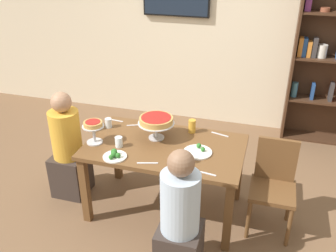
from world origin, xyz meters
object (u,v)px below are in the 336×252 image
salad_plate_far_diner (115,155)px  water_glass_clear_spare (184,157)px  beer_glass_amber_tall (192,126)px  water_glass_clear_near (119,142)px  water_glass_clear_far (108,123)px  chair_head_east (274,182)px  diner_head_west (68,152)px  diner_near_right (180,224)px  personal_pizza_stand (93,127)px  salad_plate_near_diner (198,151)px  cutlery_fork_far (220,134)px  dining_table (165,154)px  cutlery_knife_far (148,163)px  cutlery_knife_near (135,125)px  cutlery_spare_fork (115,120)px  cutlery_fork_near (206,173)px  deep_dish_pizza_stand (156,121)px

salad_plate_far_diner → water_glass_clear_spare: size_ratio=1.79×
beer_glass_amber_tall → water_glass_clear_near: size_ratio=1.37×
water_glass_clear_far → beer_glass_amber_tall: bearing=9.3°
chair_head_east → salad_plate_far_diner: bearing=16.2°
diner_head_west → diner_near_right: (1.37, -0.70, 0.00)m
personal_pizza_stand → water_glass_clear_far: size_ratio=2.30×
diner_near_right → salad_plate_near_diner: 0.72m
water_glass_clear_far → water_glass_clear_near: bearing=-52.1°
salad_plate_far_diner → water_glass_clear_far: water_glass_clear_far is taller
diner_head_west → cutlery_fork_far: bearing=13.6°
dining_table → diner_near_right: 0.80m
water_glass_clear_spare → water_glass_clear_far: bearing=154.5°
water_glass_clear_spare → water_glass_clear_near: bearing=171.2°
salad_plate_far_diner → cutlery_knife_far: bearing=-1.0°
salad_plate_near_diner → water_glass_clear_far: size_ratio=2.70×
diner_head_west → salad_plate_near_diner: 1.38m
diner_near_right → cutlery_knife_near: (-0.74, 1.01, 0.25)m
diner_head_west → salad_plate_near_diner: diner_head_west is taller
salad_plate_near_diner → cutlery_spare_fork: 1.04m
cutlery_fork_near → cutlery_spare_fork: (-1.10, 0.69, 0.00)m
salad_plate_near_diner → beer_glass_amber_tall: 0.39m
dining_table → cutlery_fork_near: cutlery_fork_near is taller
cutlery_fork_near → cutlery_spare_fork: same height
chair_head_east → cutlery_fork_near: 0.74m
personal_pizza_stand → cutlery_fork_near: size_ratio=1.22×
water_glass_clear_near → water_glass_clear_spare: water_glass_clear_spare is taller
diner_near_right → cutlery_fork_far: size_ratio=6.39×
cutlery_knife_far → cutlery_spare_fork: 0.90m
diner_near_right → beer_glass_amber_tall: diner_near_right is taller
dining_table → water_glass_clear_far: bearing=164.2°
water_glass_clear_far → cutlery_spare_fork: size_ratio=0.53×
chair_head_east → beer_glass_amber_tall: bearing=-17.0°
water_glass_clear_far → salad_plate_far_diner: bearing=-60.3°
cutlery_fork_far → cutlery_spare_fork: size_ratio=1.00×
deep_dish_pizza_stand → water_glass_clear_near: bearing=-138.1°
salad_plate_far_diner → cutlery_fork_far: size_ratio=1.17×
salad_plate_near_diner → salad_plate_far_diner: (-0.68, -0.29, 0.01)m
water_glass_clear_near → cutlery_spare_fork: (-0.25, 0.49, -0.05)m
water_glass_clear_far → cutlery_spare_fork: bearing=89.6°
cutlery_knife_near → cutlery_fork_near: bearing=120.8°
chair_head_east → cutlery_fork_far: (-0.55, 0.28, 0.26)m
dining_table → cutlery_knife_near: cutlery_knife_near is taller
dining_table → cutlery_fork_near: (0.45, -0.34, 0.10)m
chair_head_east → water_glass_clear_near: chair_head_east is taller
cutlery_knife_near → cutlery_spare_fork: 0.25m
chair_head_east → personal_pizza_stand: (-1.65, -0.21, 0.41)m
cutlery_spare_fork → beer_glass_amber_tall: bearing=-176.3°
water_glass_clear_far → cutlery_knife_far: 0.79m
chair_head_east → cutlery_knife_far: (-1.06, -0.40, 0.26)m
deep_dish_pizza_stand → water_glass_clear_near: 0.40m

